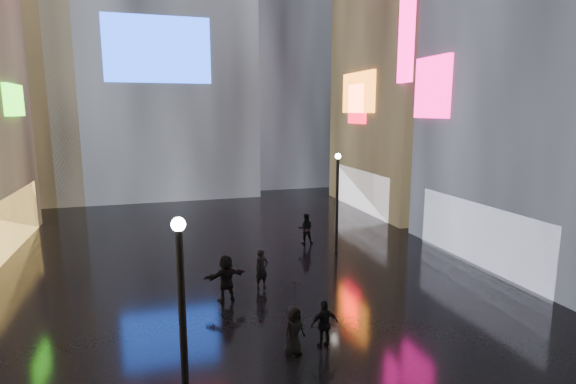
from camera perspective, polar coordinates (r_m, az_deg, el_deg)
name	(u,v)px	position (r m, az deg, el deg)	size (l,w,h in m)	color
ground	(240,266)	(21.92, -6.10, -9.35)	(140.00, 140.00, 0.00)	black
building_right_far	(426,19)	(36.75, 17.09, 20.23)	(10.28, 12.00, 28.00)	black
tower_flank_right	(277,14)	(49.00, -1.44, 21.61)	(12.00, 12.00, 34.00)	black
tower_flank_left	(14,39)	(43.93, -31.47, 16.21)	(10.00, 10.00, 26.00)	black
lamp_near	(183,321)	(10.14, -13.24, -15.62)	(0.30, 0.30, 5.20)	black
lamp_far	(337,197)	(23.49, 6.27, -0.58)	(0.30, 0.30, 5.20)	black
pedestrian_3	(325,324)	(14.63, 4.67, -16.39)	(0.91, 0.38, 1.55)	black
pedestrian_4	(294,330)	(14.23, 0.73, -17.15)	(0.76, 0.49, 1.55)	black
pedestrian_5	(226,278)	(17.93, -7.86, -10.78)	(1.71, 0.55, 1.85)	black
pedestrian_6	(262,269)	(19.01, -3.35, -9.75)	(0.61, 0.40, 1.66)	black
pedestrian_7	(306,229)	(25.15, 2.27, -4.67)	(0.83, 0.65, 1.72)	black
umbrella_2	(294,293)	(13.73, 0.74, -12.76)	(0.88, 0.90, 0.81)	black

